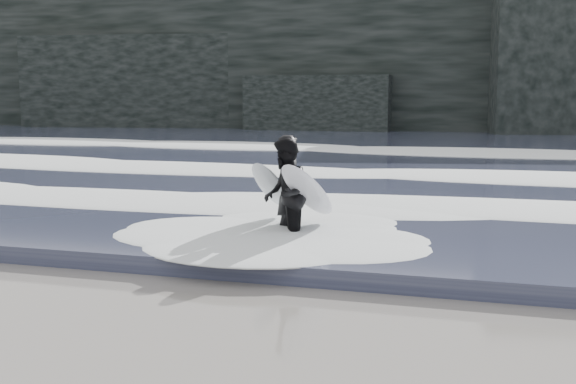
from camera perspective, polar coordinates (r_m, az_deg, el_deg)
name	(u,v)px	position (r m, az deg, el deg)	size (l,w,h in m)	color
ground	(82,345)	(8.48, -15.97, -11.58)	(120.00, 120.00, 0.00)	olive
sea	(413,147)	(36.06, 9.82, 3.50)	(90.00, 52.00, 0.30)	#32374F
headland	(445,62)	(52.92, 12.27, 10.01)	(70.00, 9.00, 10.00)	black
foam_near	(302,198)	(16.47, 1.14, -0.49)	(60.00, 3.20, 0.20)	white
foam_mid	(362,168)	(23.24, 5.84, 1.93)	(60.00, 4.00, 0.24)	white
foam_far	(401,147)	(32.08, 8.94, 3.53)	(60.00, 4.80, 0.30)	white
surfer_left	(288,189)	(13.41, 0.03, 0.25)	(0.96, 1.65, 2.02)	black
surfer_right	(288,194)	(12.74, -0.03, -0.17)	(1.30, 2.15, 2.00)	black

